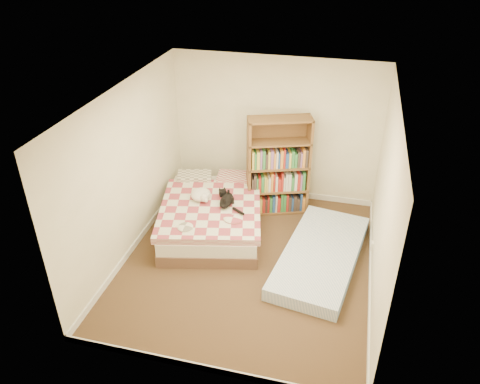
% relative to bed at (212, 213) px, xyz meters
% --- Properties ---
extents(room, '(3.51, 4.01, 2.51)m').
position_rel_bed_xyz_m(room, '(0.76, -0.72, 0.94)').
color(room, '#432A1D').
rests_on(room, ground).
extents(bed, '(1.88, 2.36, 0.56)m').
position_rel_bed_xyz_m(bed, '(0.00, 0.00, 0.00)').
color(bed, brown).
rests_on(bed, room).
extents(bookshelf, '(1.12, 0.66, 1.68)m').
position_rel_bed_xyz_m(bookshelf, '(0.92, 0.77, 0.35)').
color(bookshelf, brown).
rests_on(bookshelf, room).
extents(floor_mattress, '(1.33, 2.34, 0.20)m').
position_rel_bed_xyz_m(floor_mattress, '(1.79, -0.47, -0.15)').
color(floor_mattress, '#7B9ECE').
rests_on(floor_mattress, room).
extents(black_cat, '(0.37, 0.71, 0.16)m').
position_rel_bed_xyz_m(black_cat, '(0.26, -0.03, 0.32)').
color(black_cat, black).
rests_on(black_cat, bed).
extents(white_dog, '(0.35, 0.36, 0.17)m').
position_rel_bed_xyz_m(white_dog, '(-0.16, -0.02, 0.33)').
color(white_dog, white).
rests_on(white_dog, bed).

